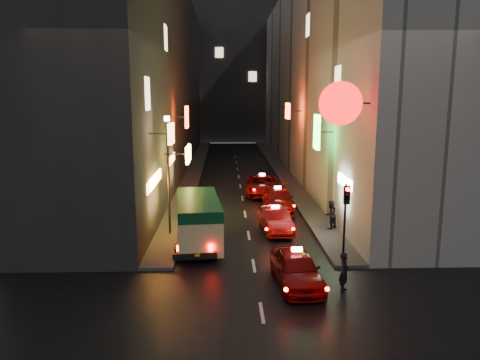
{
  "coord_description": "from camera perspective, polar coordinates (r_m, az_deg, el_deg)",
  "views": [
    {
      "loc": [
        -1.25,
        -11.11,
        7.52
      ],
      "look_at": [
        -0.47,
        13.0,
        3.03
      ],
      "focal_mm": 35.0,
      "sensor_mm": 36.0,
      "label": 1
    }
  ],
  "objects": [
    {
      "name": "taxi_far",
      "position": [
        35.15,
        2.71,
        -0.43
      ],
      "size": [
        2.53,
        5.43,
        1.85
      ],
      "color": "maroon",
      "rests_on": "ground"
    },
    {
      "name": "minibus",
      "position": [
        23.2,
        -5.13,
        -4.42
      ],
      "size": [
        2.57,
        5.9,
        2.46
      ],
      "color": "#F1E896",
      "rests_on": "ground"
    },
    {
      "name": "pedestrian_crossing",
      "position": [
        18.65,
        12.61,
        -10.62
      ],
      "size": [
        0.57,
        0.68,
        1.74
      ],
      "primitive_type": "imported",
      "rotation": [
        0.0,
        0.0,
        1.15
      ],
      "color": "black",
      "rests_on": "ground"
    },
    {
      "name": "building_left",
      "position": [
        45.63,
        -10.61,
        12.22
      ],
      "size": [
        7.59,
        52.0,
        18.0
      ],
      "color": "#32302E",
      "rests_on": "ground"
    },
    {
      "name": "sidewalk_left",
      "position": [
        45.82,
        -5.6,
        1.13
      ],
      "size": [
        1.5,
        52.0,
        0.15
      ],
      "primitive_type": "cube",
      "color": "#4C4947",
      "rests_on": "ground"
    },
    {
      "name": "building_far",
      "position": [
        77.2,
        -0.97,
        13.12
      ],
      "size": [
        30.0,
        10.0,
        22.0
      ],
      "primitive_type": "cube",
      "color": "#38373D",
      "rests_on": "ground"
    },
    {
      "name": "taxi_second",
      "position": [
        25.84,
        4.32,
        -4.65
      ],
      "size": [
        2.4,
        4.97,
        1.7
      ],
      "color": "maroon",
      "rests_on": "ground"
    },
    {
      "name": "lamp_post",
      "position": [
        24.59,
        -8.73,
        1.53
      ],
      "size": [
        0.28,
        0.28,
        6.22
      ],
      "color": "black",
      "rests_on": "sidewalk_left"
    },
    {
      "name": "sidewalk_right",
      "position": [
        46.06,
        5.02,
        1.19
      ],
      "size": [
        1.5,
        52.0,
        0.15
      ],
      "primitive_type": "cube",
      "color": "#4C4947",
      "rests_on": "ground"
    },
    {
      "name": "taxi_near",
      "position": [
        18.91,
        6.9,
        -10.32
      ],
      "size": [
        2.49,
        5.27,
        1.8
      ],
      "color": "maroon",
      "rests_on": "ground"
    },
    {
      "name": "building_right",
      "position": [
        46.07,
        9.94,
        12.22
      ],
      "size": [
        8.21,
        52.0,
        18.0
      ],
      "color": "#B8B3A8",
      "rests_on": "ground"
    },
    {
      "name": "traffic_light",
      "position": [
        20.85,
        12.8,
        -3.14
      ],
      "size": [
        0.26,
        0.43,
        3.5
      ],
      "color": "black",
      "rests_on": "sidewalk_right"
    },
    {
      "name": "taxi_third",
      "position": [
        30.53,
        4.6,
        -2.16
      ],
      "size": [
        2.43,
        5.33,
        1.83
      ],
      "color": "maroon",
      "rests_on": "ground"
    },
    {
      "name": "pedestrian_sidewalk",
      "position": [
        26.21,
        10.98,
        -3.94
      ],
      "size": [
        0.8,
        0.76,
        1.81
      ],
      "primitive_type": "imported",
      "rotation": [
        0.0,
        0.0,
        3.84
      ],
      "color": "black",
      "rests_on": "sidewalk_right"
    }
  ]
}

